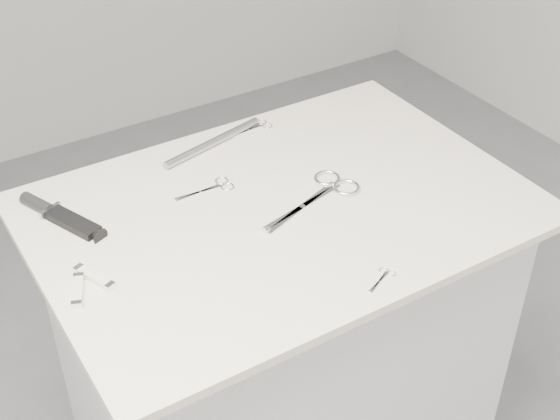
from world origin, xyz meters
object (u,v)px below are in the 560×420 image
pocket_knife_b (94,277)px  tiny_scissors (383,277)px  embroidery_scissors_b (257,127)px  large_shears (325,191)px  metal_rail (213,142)px  pocket_knife_a (78,290)px  embroidery_scissors_a (214,187)px  plinth (281,363)px  sheathed_knife (57,214)px

pocket_knife_b → tiny_scissors: bearing=-143.6°
embroidery_scissors_b → tiny_scissors: size_ratio=1.46×
large_shears → metal_rail: size_ratio=0.93×
large_shears → pocket_knife_b: (-0.51, -0.01, 0.00)m
pocket_knife_b → metal_rail: bearing=-75.6°
large_shears → pocket_knife_a: pocket_knife_a is taller
embroidery_scissors_a → metal_rail: size_ratio=0.47×
plinth → tiny_scissors: 0.55m
metal_rail → embroidery_scissors_a: bearing=-116.7°
metal_rail → pocket_knife_a: bearing=-144.2°
embroidery_scissors_a → pocket_knife_a: bearing=-154.9°
embroidery_scissors_a → pocket_knife_b: pocket_knife_b is taller
tiny_scissors → metal_rail: (-0.05, 0.57, 0.01)m
embroidery_scissors_a → embroidery_scissors_b: 0.27m
tiny_scissors → sheathed_knife: 0.66m
plinth → embroidery_scissors_b: 0.57m
plinth → embroidery_scissors_a: bearing=124.7°
large_shears → embroidery_scissors_b: 0.31m
embroidery_scissors_a → sheathed_knife: sheathed_knife is taller
pocket_knife_a → sheathed_knife: bearing=12.8°
pocket_knife_a → pocket_knife_b: pocket_knife_b is taller
sheathed_knife → tiny_scissors: bearing=-160.4°
large_shears → sheathed_knife: size_ratio=1.25×
embroidery_scissors_b → tiny_scissors: same height
tiny_scissors → metal_rail: metal_rail is taller
plinth → large_shears: size_ratio=3.52×
embroidery_scissors_a → tiny_scissors: (0.13, -0.42, -0.00)m
large_shears → sheathed_knife: 0.55m
plinth → pocket_knife_b: size_ratio=9.58×
sheathed_knife → metal_rail: bearing=-101.4°
embroidery_scissors_a → tiny_scissors: 0.43m
pocket_knife_b → metal_rail: (0.40, 0.30, 0.00)m
plinth → tiny_scissors: (0.04, -0.29, 0.47)m
large_shears → pocket_knife_a: bearing=166.1°
large_shears → pocket_knife_b: pocket_knife_b is taller
embroidery_scissors_a → embroidery_scissors_b: (0.20, 0.17, -0.00)m
pocket_knife_a → pocket_knife_b: size_ratio=0.90×
pocket_knife_b → metal_rail: metal_rail is taller
embroidery_scissors_b → pocket_knife_b: (-0.53, -0.32, 0.00)m
embroidery_scissors_b → tiny_scissors: 0.59m
embroidery_scissors_b → pocket_knife_a: pocket_knife_a is taller
tiny_scissors → embroidery_scissors_b: bearing=57.6°
metal_rail → tiny_scissors: bearing=-85.1°
embroidery_scissors_b → pocket_knife_b: bearing=-154.4°
pocket_knife_a → pocket_knife_b: bearing=-42.1°
sheathed_knife → pocket_knife_a: size_ratio=2.42×
pocket_knife_a → metal_rail: (0.44, 0.31, 0.00)m
large_shears → metal_rail: (-0.11, 0.29, 0.01)m
sheathed_knife → metal_rail: (0.39, 0.08, 0.00)m
plinth → metal_rail: bearing=92.5°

